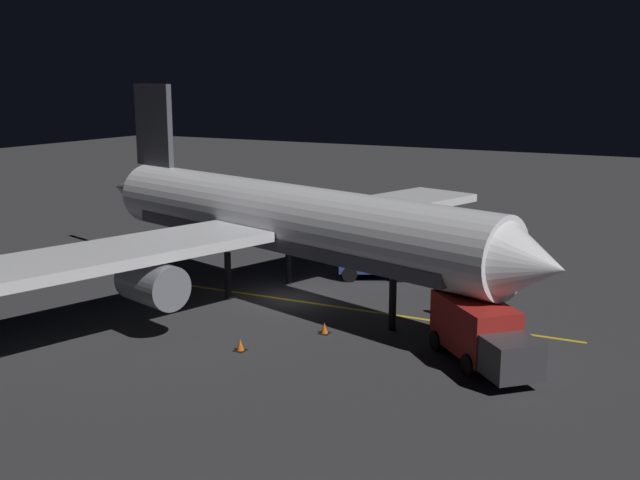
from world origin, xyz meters
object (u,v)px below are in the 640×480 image
catering_truck (385,259)px  ground_crew_worker (450,300)px  traffic_cone_near_left (324,328)px  traffic_cone_near_right (240,345)px  airliner (280,221)px  traffic_cone_under_wing (394,275)px  baggage_truck (481,334)px

catering_truck → ground_crew_worker: size_ratio=3.62×
traffic_cone_near_left → traffic_cone_near_right: bearing=-29.2°
airliner → traffic_cone_under_wing: airliner is taller
traffic_cone_under_wing → ground_crew_worker: bearing=44.8°
baggage_truck → traffic_cone_under_wing: baggage_truck is taller
baggage_truck → catering_truck: size_ratio=0.93×
ground_crew_worker → traffic_cone_under_wing: 7.75m
traffic_cone_under_wing → traffic_cone_near_right: bearing=-3.9°
traffic_cone_near_right → traffic_cone_under_wing: same height
catering_truck → traffic_cone_near_left: 11.06m
baggage_truck → catering_truck: (-11.27, -9.39, -0.18)m
ground_crew_worker → traffic_cone_near_right: bearing=-35.2°
traffic_cone_near_left → traffic_cone_near_right: (3.84, -2.14, 0.00)m
baggage_truck → traffic_cone_near_left: baggage_truck is taller
airliner → baggage_truck: size_ratio=5.64×
catering_truck → ground_crew_worker: 8.26m
baggage_truck → traffic_cone_under_wing: 14.23m
traffic_cone_near_left → traffic_cone_under_wing: 10.82m
catering_truck → traffic_cone_under_wing: size_ratio=11.45×
ground_crew_worker → traffic_cone_under_wing: ground_crew_worker is taller
baggage_truck → ground_crew_worker: size_ratio=3.35×
airliner → catering_truck: bearing=153.9°
airliner → baggage_truck: 13.79m
traffic_cone_near_right → catering_truck: bearing=178.5°
traffic_cone_near_right → traffic_cone_under_wing: 14.63m
ground_crew_worker → airliner: bearing=-83.5°
baggage_truck → ground_crew_worker: (-5.67, -3.33, -0.45)m
baggage_truck → traffic_cone_near_right: (3.45, -9.77, -1.08)m
traffic_cone_near_left → traffic_cone_under_wing: same height
catering_truck → traffic_cone_under_wing: catering_truck is taller
traffic_cone_near_left → ground_crew_worker: bearing=140.9°
catering_truck → airliner: bearing=-26.1°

